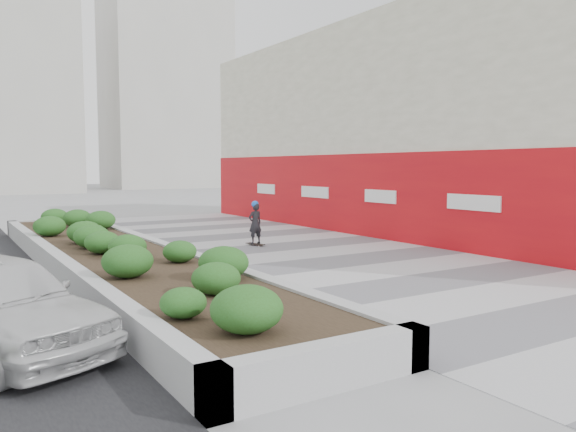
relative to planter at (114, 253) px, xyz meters
name	(u,v)px	position (x,y,z in m)	size (l,w,h in m)	color
ground	(501,298)	(5.50, -7.00, -0.42)	(160.00, 160.00, 0.00)	gray
walkway	(393,273)	(5.50, -4.00, -0.41)	(8.00, 36.00, 0.01)	#A8A8AD
building	(424,129)	(12.48, 1.98, 3.56)	(6.04, 24.08, 8.00)	beige
planter	(114,253)	(0.00, 0.00, 0.00)	(3.00, 18.00, 0.90)	#9E9EA0
distant_bldg_north_r	(166,89)	(20.50, 53.00, 11.58)	(14.00, 10.00, 24.00)	#ADAAA3
manhole_cover	(409,271)	(6.00, -4.00, -0.42)	(0.44, 0.44, 0.01)	#595654
skateboarder	(255,223)	(4.94, 1.83, 0.32)	(0.50, 0.75, 1.45)	beige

